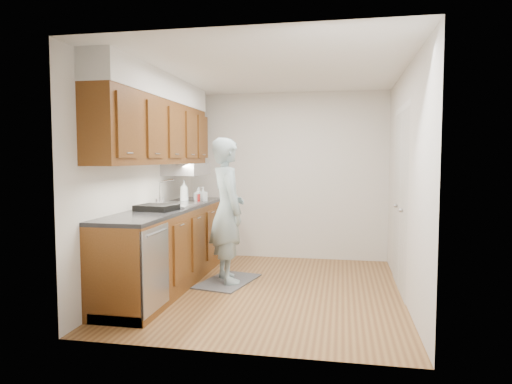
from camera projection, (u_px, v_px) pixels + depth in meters
floor at (268, 290)px, 5.28m from camera, size 3.50×3.50×0.00m
ceiling at (268, 70)px, 5.09m from camera, size 3.50×3.50×0.00m
wall_left at (145, 181)px, 5.46m from camera, size 0.02×3.50×2.50m
wall_right at (405, 183)px, 4.90m from camera, size 0.02×3.50×2.50m
wall_back at (286, 176)px, 6.90m from camera, size 3.00×0.02×2.50m
counter at (169, 244)px, 5.46m from camera, size 0.64×2.80×1.30m
upper_cabinets at (158, 122)px, 5.42m from camera, size 0.47×2.80×1.21m
closet_door at (400, 202)px, 5.22m from camera, size 0.02×1.22×2.05m
floor_mat at (228, 281)px, 5.61m from camera, size 0.72×1.00×0.02m
person at (227, 200)px, 5.53m from camera, size 0.76×0.84×1.98m
soap_bottle_a at (184, 191)px, 5.99m from camera, size 0.12×0.12×0.30m
soap_bottle_b at (203, 194)px, 6.15m from camera, size 0.12×0.12×0.19m
soap_bottle_c at (198, 194)px, 6.20m from camera, size 0.20×0.20×0.19m
soda_can at (198, 198)px, 5.99m from camera, size 0.07×0.07×0.11m
steel_can at (196, 198)px, 5.98m from camera, size 0.07×0.07×0.11m
dish_rack at (157, 208)px, 5.07m from camera, size 0.46×0.40×0.06m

